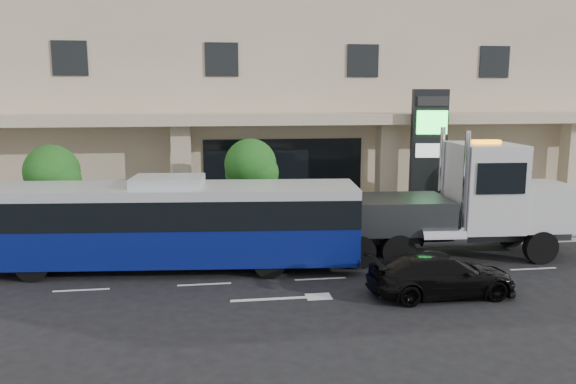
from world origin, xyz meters
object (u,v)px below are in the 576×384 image
object	(u,v)px
city_bus	(169,222)
signage_pylon	(428,158)
black_sedan	(441,275)
tow_truck	(458,205)

from	to	relation	value
city_bus	signage_pylon	xyz separation A→B (m)	(11.62, 4.54, 1.66)
city_bus	black_sedan	xyz separation A→B (m)	(8.70, -4.04, -1.07)
black_sedan	city_bus	bearing A→B (deg)	64.35
tow_truck	signage_pylon	size ratio (longest dim) A/B	1.73
black_sedan	signage_pylon	bearing A→B (deg)	-19.54
tow_truck	city_bus	bearing A→B (deg)	-176.37
city_bus	tow_truck	size ratio (longest dim) A/B	1.24
black_sedan	signage_pylon	distance (m)	9.46
city_bus	black_sedan	bearing A→B (deg)	-19.35
signage_pylon	black_sedan	bearing A→B (deg)	-99.80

